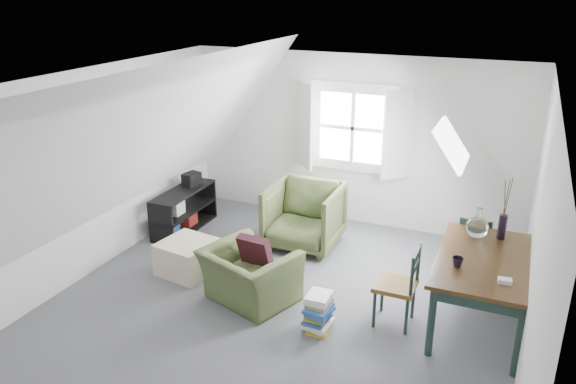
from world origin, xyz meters
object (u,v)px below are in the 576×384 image
at_px(dining_chair_far, 474,247).
at_px(media_shelf, 183,213).
at_px(armchair_far, 304,245).
at_px(dining_table, 485,268).
at_px(ottoman, 188,257).
at_px(magazine_stack, 319,313).
at_px(armchair_near, 250,300).
at_px(dining_chair_near, 399,285).

relative_size(dining_chair_far, media_shelf, 0.74).
distance_m(armchair_far, media_shelf, 1.84).
distance_m(dining_table, dining_chair_far, 0.99).
relative_size(armchair_far, dining_chair_far, 1.10).
xyz_separation_m(armchair_far, ottoman, (-1.05, -1.28, 0.21)).
height_order(armchair_far, media_shelf, media_shelf).
bearing_deg(magazine_stack, media_shelf, 149.45).
height_order(armchair_near, ottoman, ottoman).
bearing_deg(armchair_near, dining_chair_far, -127.99).
height_order(dining_chair_far, magazine_stack, dining_chair_far).
distance_m(ottoman, dining_chair_near, 2.67).
xyz_separation_m(armchair_near, media_shelf, (-1.77, 1.34, 0.27)).
distance_m(armchair_near, armchair_far, 1.57).
relative_size(ottoman, magazine_stack, 1.51).
relative_size(media_shelf, magazine_stack, 2.88).
bearing_deg(armchair_far, media_shelf, -173.60).
bearing_deg(dining_chair_near, armchair_near, -69.26).
height_order(armchair_near, magazine_stack, magazine_stack).
bearing_deg(armchair_near, dining_table, -149.05).
bearing_deg(dining_chair_far, magazine_stack, 47.64).
bearing_deg(dining_table, dining_chair_far, 98.57).
distance_m(dining_chair_far, media_shelf, 4.05).
bearing_deg(armchair_near, media_shelf, -17.48).
height_order(ottoman, media_shelf, media_shelf).
xyz_separation_m(armchair_far, dining_table, (2.42, -1.08, 0.69)).
bearing_deg(media_shelf, magazine_stack, -27.23).
relative_size(armchair_near, dining_chair_near, 1.08).
height_order(armchair_near, media_shelf, media_shelf).
distance_m(armchair_near, magazine_stack, 0.98).
relative_size(armchair_near, ottoman, 1.56).
xyz_separation_m(dining_chair_far, dining_chair_near, (-0.62, -1.24, 0.01)).
xyz_separation_m(dining_table, magazine_stack, (-1.53, -0.74, -0.49)).
xyz_separation_m(media_shelf, magazine_stack, (2.70, -1.59, -0.07)).
distance_m(dining_table, magazine_stack, 1.77).
height_order(dining_table, magazine_stack, dining_table).
xyz_separation_m(dining_table, media_shelf, (-4.23, 0.85, -0.42)).
height_order(armchair_near, armchair_far, armchair_far).
relative_size(armchair_far, ottoman, 1.56).
relative_size(armchair_far, dining_chair_near, 1.08).
xyz_separation_m(dining_chair_far, magazine_stack, (-1.34, -1.69, -0.25)).
bearing_deg(media_shelf, dining_chair_near, -15.16).
bearing_deg(armchair_near, ottoman, 3.72).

